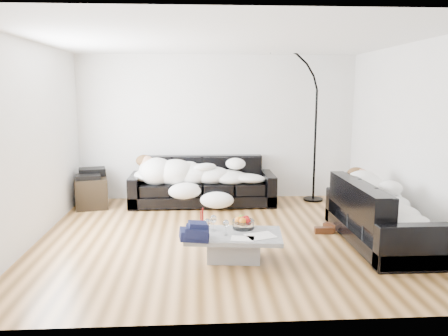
{
  "coord_description": "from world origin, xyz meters",
  "views": [
    {
      "loc": [
        -0.36,
        -5.69,
        1.96
      ],
      "look_at": [
        0.0,
        0.3,
        0.9
      ],
      "focal_mm": 35.0,
      "sensor_mm": 36.0,
      "label": 1
    }
  ],
  "objects": [
    {
      "name": "teal_cushion",
      "position": [
        1.93,
        0.26,
        0.72
      ],
      "size": [
        0.42,
        0.38,
        0.2
      ],
      "primitive_type": "ellipsoid",
      "rotation": [
        0.0,
        0.0,
        0.24
      ],
      "color": "#0C565A",
      "rests_on": "sofa_right"
    },
    {
      "name": "sleeper_back",
      "position": [
        -0.29,
        1.71,
        0.63
      ],
      "size": [
        2.11,
        0.73,
        0.42
      ],
      "primitive_type": null,
      "color": "white",
      "rests_on": "sofa_back"
    },
    {
      "name": "wine_glass_b",
      "position": [
        -0.26,
        -0.84,
        0.41
      ],
      "size": [
        0.08,
        0.08,
        0.18
      ],
      "primitive_type": "cylinder",
      "rotation": [
        0.0,
        0.0,
        -0.04
      ],
      "color": "white",
      "rests_on": "coffee_table"
    },
    {
      "name": "ground",
      "position": [
        0.0,
        0.0,
        0.0
      ],
      "size": [
        5.0,
        5.0,
        0.0
      ],
      "primitive_type": "plane",
      "color": "brown",
      "rests_on": "ground"
    },
    {
      "name": "stereo",
      "position": [
        -2.2,
        1.76,
        0.58
      ],
      "size": [
        0.51,
        0.44,
        0.13
      ],
      "primitive_type": "cube",
      "rotation": [
        0.0,
        0.0,
        0.25
      ],
      "color": "black",
      "rests_on": "av_cabinet"
    },
    {
      "name": "wall_right",
      "position": [
        2.5,
        0.0,
        1.3
      ],
      "size": [
        0.02,
        4.5,
        2.6
      ],
      "primitive_type": "cube",
      "color": "silver",
      "rests_on": "ground"
    },
    {
      "name": "coffee_table",
      "position": [
        0.05,
        -0.83,
        0.16
      ],
      "size": [
        1.17,
        0.76,
        0.32
      ],
      "primitive_type": "cube",
      "rotation": [
        0.0,
        0.0,
        -0.11
      ],
      "color": "#939699",
      "rests_on": "ground"
    },
    {
      "name": "navy_jacket",
      "position": [
        -0.4,
        -1.04,
        0.49
      ],
      "size": [
        0.37,
        0.33,
        0.17
      ],
      "primitive_type": null,
      "rotation": [
        0.0,
        0.0,
        0.16
      ],
      "color": "black",
      "rests_on": "coffee_table"
    },
    {
      "name": "wine_glass_a",
      "position": [
        -0.19,
        -0.7,
        0.41
      ],
      "size": [
        0.09,
        0.09,
        0.19
      ],
      "primitive_type": "cylinder",
      "rotation": [
        0.0,
        0.0,
        -0.2
      ],
      "color": "white",
      "rests_on": "coffee_table"
    },
    {
      "name": "ceiling",
      "position": [
        0.0,
        0.0,
        2.6
      ],
      "size": [
        5.0,
        5.0,
        0.0
      ],
      "primitive_type": "plane",
      "color": "white",
      "rests_on": "ground"
    },
    {
      "name": "newspaper_a",
      "position": [
        0.35,
        -0.94,
        0.33
      ],
      "size": [
        0.38,
        0.33,
        0.01
      ],
      "primitive_type": "cube",
      "rotation": [
        0.0,
        0.0,
        0.32
      ],
      "color": "silver",
      "rests_on": "coffee_table"
    },
    {
      "name": "wall_back",
      "position": [
        0.0,
        2.25,
        1.3
      ],
      "size": [
        5.0,
        0.02,
        2.6
      ],
      "primitive_type": "cube",
      "color": "silver",
      "rests_on": "ground"
    },
    {
      "name": "candle_right",
      "position": [
        -0.31,
        -0.6,
        0.45
      ],
      "size": [
        0.05,
        0.05,
        0.25
      ],
      "primitive_type": "cylinder",
      "rotation": [
        0.0,
        0.0,
        -0.19
      ],
      "color": "maroon",
      "rests_on": "coffee_table"
    },
    {
      "name": "shoes",
      "position": [
        1.46,
        0.13,
        0.05
      ],
      "size": [
        0.5,
        0.42,
        0.1
      ],
      "primitive_type": null,
      "rotation": [
        0.0,
        0.0,
        -0.26
      ],
      "color": "#472311",
      "rests_on": "ground"
    },
    {
      "name": "fruit_bowl",
      "position": [
        0.18,
        -0.64,
        0.4
      ],
      "size": [
        0.27,
        0.27,
        0.16
      ],
      "primitive_type": "cylinder",
      "rotation": [
        0.0,
        0.0,
        -0.02
      ],
      "color": "white",
      "rests_on": "coffee_table"
    },
    {
      "name": "floor_lamp",
      "position": [
        1.72,
        1.92,
        1.21
      ],
      "size": [
        0.91,
        0.44,
        2.43
      ],
      "primitive_type": null,
      "rotation": [
        0.0,
        0.0,
        -0.1
      ],
      "color": "black",
      "rests_on": "ground"
    },
    {
      "name": "candle_left",
      "position": [
        -0.33,
        -0.61,
        0.43
      ],
      "size": [
        0.05,
        0.05,
        0.21
      ],
      "primitive_type": "cylinder",
      "rotation": [
        0.0,
        0.0,
        0.21
      ],
      "color": "maroon",
      "rests_on": "coffee_table"
    },
    {
      "name": "wine_glass_c",
      "position": [
        -0.05,
        -0.88,
        0.41
      ],
      "size": [
        0.09,
        0.09,
        0.18
      ],
      "primitive_type": "cylinder",
      "rotation": [
        0.0,
        0.0,
        0.14
      ],
      "color": "white",
      "rests_on": "coffee_table"
    },
    {
      "name": "newspaper_b",
      "position": [
        0.13,
        -1.02,
        0.33
      ],
      "size": [
        0.29,
        0.23,
        0.01
      ],
      "primitive_type": "cube",
      "rotation": [
        0.0,
        0.0,
        -0.16
      ],
      "color": "silver",
      "rests_on": "coffee_table"
    },
    {
      "name": "sofa_back",
      "position": [
        -0.29,
        1.76,
        0.41
      ],
      "size": [
        2.49,
        0.86,
        0.81
      ],
      "primitive_type": "cube",
      "color": "black",
      "rests_on": "ground"
    },
    {
      "name": "av_cabinet",
      "position": [
        -2.2,
        1.76,
        0.26
      ],
      "size": [
        0.67,
        0.85,
        0.51
      ],
      "primitive_type": "cube",
      "rotation": [
        0.0,
        0.0,
        0.23
      ],
      "color": "black",
      "rests_on": "ground"
    },
    {
      "name": "sofa_right",
      "position": [
        1.99,
        -0.36,
        0.4
      ],
      "size": [
        0.85,
        1.99,
        0.81
      ],
      "primitive_type": "cube",
      "rotation": [
        0.0,
        0.0,
        1.57
      ],
      "color": "black",
      "rests_on": "ground"
    },
    {
      "name": "sleeper_right",
      "position": [
        1.99,
        -0.36,
        0.63
      ],
      "size": [
        0.72,
        1.71,
        0.42
      ],
      "primitive_type": null,
      "rotation": [
        0.0,
        0.0,
        1.57
      ],
      "color": "white",
      "rests_on": "sofa_right"
    },
    {
      "name": "wall_left",
      "position": [
        -2.5,
        0.0,
        1.3
      ],
      "size": [
        0.02,
        4.5,
        2.6
      ],
      "primitive_type": "cube",
      "color": "silver",
      "rests_on": "ground"
    }
  ]
}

